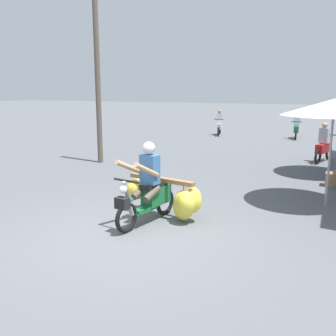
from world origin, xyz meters
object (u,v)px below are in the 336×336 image
(motorbike_distant_ahead_right, at_px, (323,146))
(motorbike_distant_far_ahead, at_px, (219,125))
(market_umbrella_near_shop, at_px, (334,107))
(utility_pole, at_px, (98,85))
(produce_crate, at_px, (336,180))
(motorbike_distant_ahead_left, at_px, (296,128))
(motorbike_main_loaded, at_px, (161,194))

(motorbike_distant_ahead_right, relative_size, motorbike_distant_far_ahead, 0.98)
(motorbike_distant_ahead_right, height_order, motorbike_distant_far_ahead, same)
(market_umbrella_near_shop, height_order, utility_pole, utility_pole)
(motorbike_distant_far_ahead, xyz_separation_m, produce_crate, (6.09, -9.81, -0.39))
(market_umbrella_near_shop, bearing_deg, motorbike_distant_ahead_left, 98.75)
(motorbike_distant_ahead_right, bearing_deg, motorbike_distant_ahead_left, 103.62)
(market_umbrella_near_shop, xyz_separation_m, produce_crate, (0.20, 1.93, -1.99))
(utility_pole, bearing_deg, motorbike_distant_ahead_right, 24.15)
(market_umbrella_near_shop, bearing_deg, produce_crate, 84.20)
(motorbike_main_loaded, bearing_deg, motorbike_distant_ahead_right, 71.18)
(motorbike_distant_ahead_right, relative_size, utility_pole, 0.29)
(motorbike_distant_ahead_right, distance_m, market_umbrella_near_shop, 5.71)
(motorbike_distant_ahead_left, distance_m, motorbike_distant_far_ahead, 4.08)
(motorbike_main_loaded, distance_m, produce_crate, 5.33)
(motorbike_distant_ahead_left, xyz_separation_m, produce_crate, (2.01, -9.86, -0.39))
(motorbike_main_loaded, xyz_separation_m, utility_pole, (-4.49, 4.61, 2.15))
(motorbike_main_loaded, bearing_deg, produce_crate, 53.70)
(produce_crate, relative_size, utility_pole, 0.10)
(motorbike_distant_ahead_right, xyz_separation_m, utility_pole, (-7.16, -3.21, 2.11))
(motorbike_distant_far_ahead, height_order, market_umbrella_near_shop, market_umbrella_near_shop)
(motorbike_main_loaded, xyz_separation_m, motorbike_distant_ahead_right, (2.67, 7.82, 0.04))
(market_umbrella_near_shop, bearing_deg, motorbike_distant_far_ahead, 116.66)
(motorbike_distant_far_ahead, height_order, utility_pole, utility_pole)
(motorbike_distant_far_ahead, bearing_deg, motorbike_distant_ahead_right, -48.20)
(motorbike_main_loaded, bearing_deg, market_umbrella_near_shop, 38.57)
(motorbike_distant_ahead_right, distance_m, produce_crate, 3.59)
(produce_crate, bearing_deg, motorbike_distant_far_ahead, 121.83)
(motorbike_distant_far_ahead, relative_size, produce_crate, 2.86)
(motorbike_distant_ahead_right, bearing_deg, motorbike_distant_far_ahead, 131.80)
(motorbike_main_loaded, bearing_deg, utility_pole, 134.22)
(motorbike_main_loaded, relative_size, motorbike_distant_ahead_right, 1.17)
(motorbike_main_loaded, height_order, motorbike_distant_ahead_left, motorbike_main_loaded)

